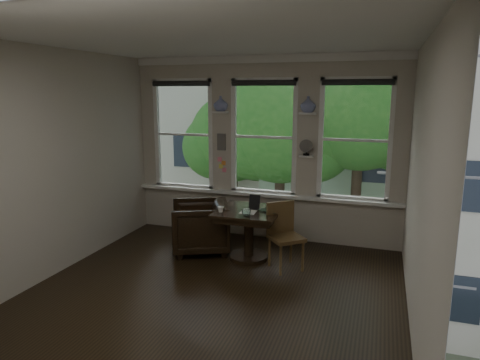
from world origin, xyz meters
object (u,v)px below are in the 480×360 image
(side_chair_right, at_px, (286,237))
(armchair_left, at_px, (200,227))
(table, at_px, (249,235))
(laptop, at_px, (267,212))
(mug, at_px, (221,209))

(side_chair_right, bearing_deg, armchair_left, 129.55)
(table, height_order, armchair_left, armchair_left)
(table, relative_size, laptop, 2.94)
(side_chair_right, xyz_separation_m, mug, (-0.95, -0.06, 0.33))
(mug, bearing_deg, side_chair_right, 3.50)
(table, bearing_deg, side_chair_right, -16.60)
(table, height_order, side_chair_right, side_chair_right)
(mug, bearing_deg, armchair_left, 146.42)
(laptop, bearing_deg, table, -164.17)
(table, distance_m, armchair_left, 0.81)
(table, bearing_deg, laptop, -11.81)
(table, relative_size, mug, 10.05)
(side_chair_right, height_order, mug, side_chair_right)
(armchair_left, xyz_separation_m, laptop, (1.10, -0.13, 0.37))
(laptop, relative_size, mug, 3.42)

